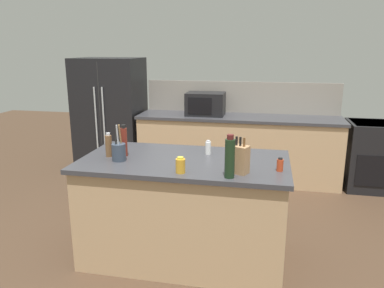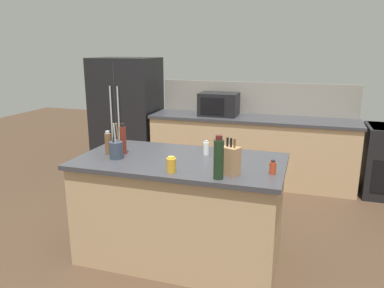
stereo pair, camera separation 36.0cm
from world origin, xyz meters
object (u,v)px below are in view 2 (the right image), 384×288
object	(u,v)px
knife_block	(231,161)
wine_bottle	(219,159)
refrigerator	(127,114)
microwave	(219,104)
utensil_crock	(116,149)
pepper_grinder	(108,143)
salt_shaker	(206,148)
spice_jar_paprika	(273,168)
honey_jar	(171,165)
vinegar_bottle	(123,140)

from	to	relation	value
knife_block	wine_bottle	xyz separation A→B (m)	(-0.07, -0.12, 0.04)
refrigerator	microwave	world-z (taller)	refrigerator
utensil_crock	pepper_grinder	xyz separation A→B (m)	(-0.14, 0.10, 0.02)
salt_shaker	refrigerator	bearing A→B (deg)	132.11
refrigerator	spice_jar_paprika	xyz separation A→B (m)	(2.48, -2.41, 0.12)
spice_jar_paprika	utensil_crock	bearing A→B (deg)	179.56
salt_shaker	pepper_grinder	world-z (taller)	pepper_grinder
salt_shaker	wine_bottle	size ratio (longest dim) A/B	0.40
pepper_grinder	refrigerator	bearing A→B (deg)	113.28
microwave	honey_jar	world-z (taller)	microwave
wine_bottle	honey_jar	bearing A→B (deg)	175.57
utensil_crock	knife_block	bearing A→B (deg)	-6.76
knife_block	pepper_grinder	bearing A→B (deg)	-167.90
knife_block	utensil_crock	distance (m)	1.06
microwave	knife_block	world-z (taller)	microwave
microwave	pepper_grinder	size ratio (longest dim) A/B	2.48
spice_jar_paprika	wine_bottle	world-z (taller)	wine_bottle
honey_jar	knife_block	bearing A→B (deg)	10.73
utensil_crock	wine_bottle	world-z (taller)	wine_bottle
pepper_grinder	wine_bottle	size ratio (longest dim) A/B	0.65
pepper_grinder	utensil_crock	bearing A→B (deg)	-36.27
refrigerator	utensil_crock	distance (m)	2.65
salt_shaker	pepper_grinder	xyz separation A→B (m)	(-0.86, -0.25, 0.04)
vinegar_bottle	knife_block	bearing A→B (deg)	-14.10
knife_block	vinegar_bottle	size ratio (longest dim) A/B	1.01
utensil_crock	honey_jar	xyz separation A→B (m)	(0.60, -0.21, -0.02)
utensil_crock	pepper_grinder	distance (m)	0.17
spice_jar_paprika	salt_shaker	distance (m)	0.73
refrigerator	microwave	bearing A→B (deg)	-1.98
salt_shaker	wine_bottle	distance (m)	0.65
utensil_crock	pepper_grinder	size ratio (longest dim) A/B	1.47
knife_block	spice_jar_paprika	bearing A→B (deg)	42.94
vinegar_bottle	refrigerator	bearing A→B (deg)	116.37
pepper_grinder	wine_bottle	bearing A→B (deg)	-16.87
knife_block	honey_jar	xyz separation A→B (m)	(-0.45, -0.09, -0.05)
honey_jar	vinegar_bottle	xyz separation A→B (m)	(-0.60, 0.35, 0.07)
vinegar_bottle	salt_shaker	distance (m)	0.76
knife_block	refrigerator	bearing A→B (deg)	153.57
utensil_crock	microwave	bearing A→B (deg)	81.13
knife_block	pepper_grinder	distance (m)	1.21
salt_shaker	wine_bottle	bearing A→B (deg)	-66.38
vinegar_bottle	microwave	bearing A→B (deg)	80.42
refrigerator	microwave	size ratio (longest dim) A/B	3.21
vinegar_bottle	salt_shaker	size ratio (longest dim) A/B	2.18
utensil_crock	honey_jar	bearing A→B (deg)	-19.40
honey_jar	microwave	bearing A→B (deg)	95.18
microwave	vinegar_bottle	size ratio (longest dim) A/B	1.89
refrigerator	honey_jar	xyz separation A→B (m)	(1.72, -2.61, 0.13)
knife_block	spice_jar_paprika	size ratio (longest dim) A/B	2.61
knife_block	wine_bottle	distance (m)	0.14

